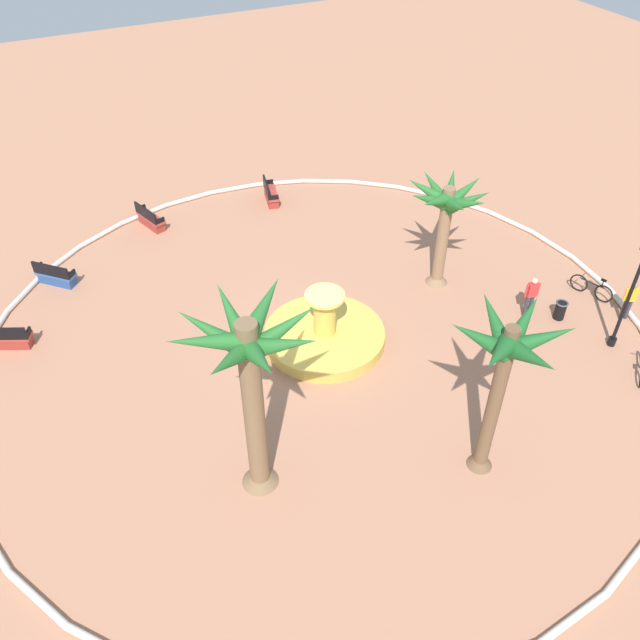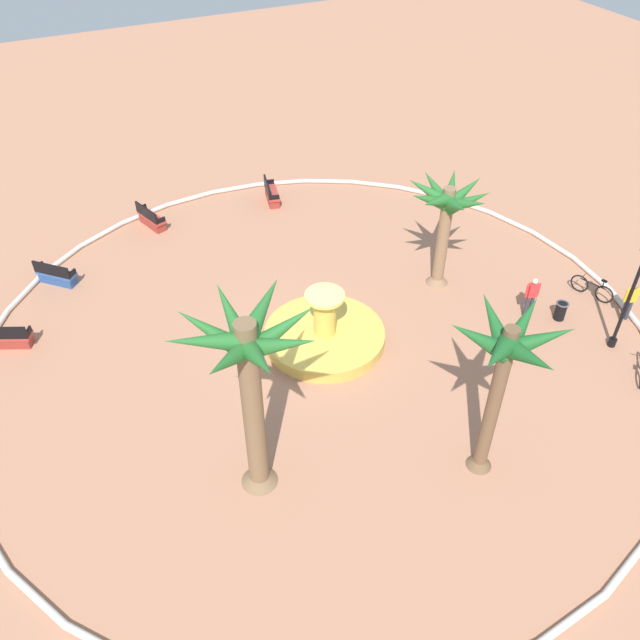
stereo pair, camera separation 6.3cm
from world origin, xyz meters
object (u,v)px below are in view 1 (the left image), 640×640
at_px(bench_north, 56,276).
at_px(trash_bin, 560,310).
at_px(bicycle_red_frame, 591,288).
at_px(person_cyclist_helmet, 630,299).
at_px(person_cyclist_photo, 531,295).
at_px(bench_east, 271,195).
at_px(fountain, 325,334).
at_px(palm_tree_by_curb, 446,208).
at_px(bench_west, 151,220).
at_px(bench_southeast, 8,339).
at_px(lamppost, 634,284).
at_px(palm_tree_near_fountain, 506,361).
at_px(palm_tree_mid_plaza, 249,369).

relative_size(bench_north, trash_bin, 2.04).
height_order(bicycle_red_frame, person_cyclist_helmet, person_cyclist_helmet).
bearing_deg(person_cyclist_photo, bench_east, 23.91).
xyz_separation_m(fountain, palm_tree_by_curb, (1.18, -5.49, 3.03)).
xyz_separation_m(palm_tree_by_curb, bench_west, (8.97, 9.02, -2.99)).
xyz_separation_m(bench_southeast, bicycle_red_frame, (-6.68, -20.31, 0.04)).
bearing_deg(lamppost, bench_southeast, 64.31).
relative_size(trash_bin, person_cyclist_photo, 0.43).
xyz_separation_m(lamppost, person_cyclist_photo, (2.58, 1.63, -1.70)).
distance_m(palm_tree_near_fountain, bicycle_red_frame, 10.50).
relative_size(palm_tree_near_fountain, bench_west, 3.29).
relative_size(palm_tree_mid_plaza, person_cyclist_photo, 3.61).
height_order(bench_east, bench_north, same).
height_order(palm_tree_mid_plaza, bicycle_red_frame, palm_tree_mid_plaza).
bearing_deg(bench_west, palm_tree_by_curb, -134.85).
bearing_deg(bench_southeast, bench_east, -66.24).
xyz_separation_m(palm_tree_mid_plaza, lamppost, (-0.04, -13.25, -1.80)).
bearing_deg(palm_tree_mid_plaza, bicycle_red_frame, -80.58).
xyz_separation_m(palm_tree_near_fountain, bicycle_red_frame, (4.67, -8.61, -3.78)).
height_order(palm_tree_mid_plaza, lamppost, palm_tree_mid_plaza).
distance_m(palm_tree_near_fountain, palm_tree_by_curb, 8.88).
height_order(bench_west, bench_southeast, same).
height_order(palm_tree_by_curb, bicycle_red_frame, palm_tree_by_curb).
relative_size(bench_southeast, person_cyclist_photo, 0.98).
bearing_deg(person_cyclist_photo, palm_tree_by_curb, 30.22).
height_order(bench_east, lamppost, lamppost).
bearing_deg(person_cyclist_photo, bench_north, 57.80).
relative_size(bench_east, bench_southeast, 1.01).
bearing_deg(palm_tree_by_curb, lamppost, -148.84).
bearing_deg(palm_tree_by_curb, person_cyclist_photo, -149.78).
distance_m(bench_east, bench_southeast, 13.22).
relative_size(bicycle_red_frame, person_cyclist_helmet, 1.00).
bearing_deg(palm_tree_by_curb, bench_east, 21.43).
height_order(lamppost, person_cyclist_helmet, lamppost).
bearing_deg(palm_tree_near_fountain, bench_southeast, 45.87).
xyz_separation_m(lamppost, bicycle_red_frame, (2.46, -1.32, -2.28)).
bearing_deg(person_cyclist_helmet, bench_southeast, 68.06).
distance_m(palm_tree_mid_plaza, trash_bin, 13.37).
distance_m(palm_tree_by_curb, trash_bin, 5.58).
bearing_deg(bench_east, lamppost, -154.50).
bearing_deg(bench_west, person_cyclist_photo, -138.19).
relative_size(palm_tree_by_curb, bench_east, 2.64).
xyz_separation_m(trash_bin, bicycle_red_frame, (0.51, -1.98, -0.00)).
height_order(bench_east, bicycle_red_frame, bench_east).
xyz_separation_m(bench_east, bench_southeast, (-5.33, 12.10, 0.00)).
distance_m(bench_west, person_cyclist_photo, 16.31).
bearing_deg(bench_east, palm_tree_mid_plaza, 156.22).
relative_size(palm_tree_mid_plaza, bench_southeast, 3.70).
bearing_deg(bench_southeast, person_cyclist_helmet, -111.94).
bearing_deg(bench_north, bicycle_red_frame, -118.13).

